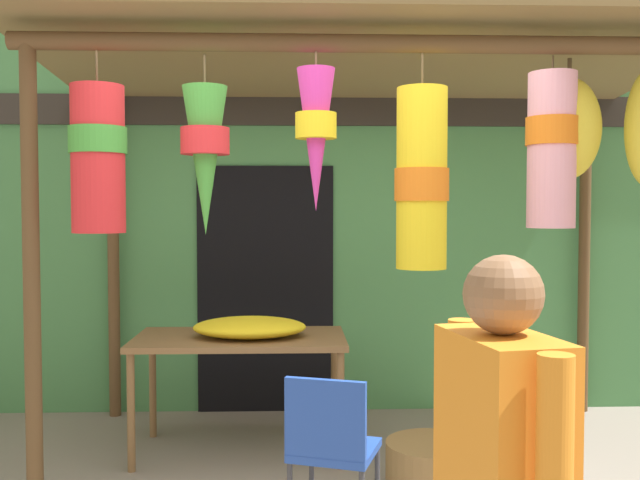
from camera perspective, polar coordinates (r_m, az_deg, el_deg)
The scene contains 6 objects.
shop_facade at distance 5.92m, azimuth -0.88°, elevation 5.58°, with size 11.75×0.29×3.94m.
market_stall_canopy at distance 4.64m, azimuth 5.27°, elevation 11.63°, with size 4.29×2.27×2.82m.
display_table at distance 4.90m, azimuth -6.41°, elevation -8.54°, with size 1.42×0.79×0.79m.
flower_heap_on_table at distance 4.82m, azimuth -5.47°, elevation -6.97°, with size 0.76×0.53×0.13m.
folding_chair at distance 3.65m, azimuth 0.88°, elevation -15.89°, with size 0.51×0.51×0.84m.
wicker_basket_by_table at distance 4.41m, azimuth 8.99°, elevation -17.51°, with size 0.55×0.55×0.29m, color olive.
Camera 1 is at (-0.13, -3.66, 1.65)m, focal length 39.98 mm.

